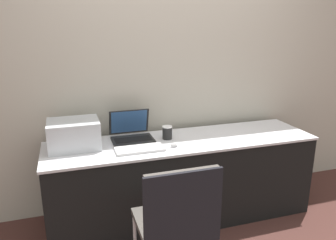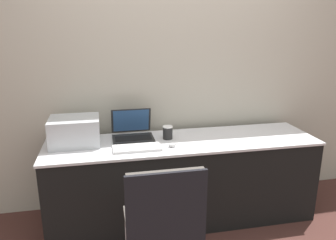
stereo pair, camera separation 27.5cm
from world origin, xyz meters
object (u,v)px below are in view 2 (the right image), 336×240
at_px(laptop_left, 132,132).
at_px(external_keyboard, 137,148).
at_px(printer, 75,130).
at_px(chair, 163,216).
at_px(mouse, 172,145).
at_px(coffee_cup, 168,132).

xyz_separation_m(laptop_left, external_keyboard, (0.01, -0.28, -0.04)).
height_order(printer, chair, printer).
bearing_deg(printer, mouse, -16.33).
bearing_deg(laptop_left, chair, -84.49).
distance_m(printer, mouse, 0.81).
relative_size(external_keyboard, chair, 0.43).
xyz_separation_m(printer, mouse, (0.77, -0.22, -0.10)).
bearing_deg(external_keyboard, chair, -82.74).
relative_size(printer, external_keyboard, 1.04).
bearing_deg(external_keyboard, coffee_cup, 33.73).
bearing_deg(mouse, printer, 163.67).
distance_m(printer, coffee_cup, 0.78).
bearing_deg(laptop_left, coffee_cup, -17.01).
xyz_separation_m(external_keyboard, chair, (0.08, -0.66, -0.21)).
relative_size(coffee_cup, mouse, 1.70).
distance_m(laptop_left, coffee_cup, 0.31).
bearing_deg(mouse, chair, -106.89).
distance_m(coffee_cup, mouse, 0.20).
distance_m(printer, chair, 1.10).
relative_size(printer, laptop_left, 1.14).
bearing_deg(chair, mouse, 73.11).
relative_size(laptop_left, mouse, 5.21).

